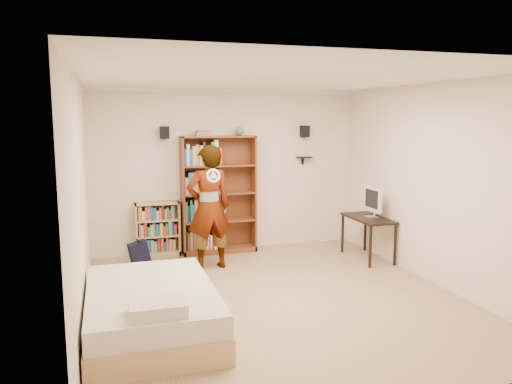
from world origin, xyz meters
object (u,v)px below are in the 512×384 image
person (209,207)px  tall_bookshelf (219,195)px  computer_desk (368,238)px  low_bookshelf (158,229)px  daybed (151,304)px

person → tall_bookshelf: bearing=-118.7°
computer_desk → person: (-2.52, 0.23, 0.59)m
computer_desk → person: 2.60m
low_bookshelf → daybed: low_bookshelf is taller
tall_bookshelf → person: bearing=-111.8°
low_bookshelf → tall_bookshelf: bearing=-2.6°
tall_bookshelf → computer_desk: (2.18, -1.07, -0.63)m
tall_bookshelf → person: 0.91m
low_bookshelf → daybed: bearing=-97.2°
low_bookshelf → daybed: (-0.37, -2.91, -0.14)m
computer_desk → daybed: (-3.56, -1.79, -0.04)m
person → daybed: bearing=55.9°
computer_desk → person: person is taller
low_bookshelf → person: (0.67, -0.89, 0.48)m
tall_bookshelf → daybed: (-1.37, -2.86, -0.67)m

